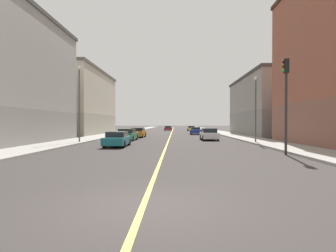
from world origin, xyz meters
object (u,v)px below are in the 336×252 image
car_maroon (168,128)px  car_green (127,135)px  car_teal (117,139)px  street_lamp_left_near (256,102)px  street_lamp_right_near (79,96)px  car_yellow (191,128)px  traffic_light_left_near (286,93)px  car_blue (195,131)px  car_orange (138,133)px  building_left_mid (271,106)px  car_white (209,134)px  building_right_midblock (76,103)px

car_maroon → car_green: bearing=-94.9°
car_teal → street_lamp_left_near: bearing=18.1°
car_maroon → street_lamp_right_near: bearing=-99.4°
street_lamp_left_near → street_lamp_right_near: street_lamp_right_near is taller
car_maroon → car_yellow: car_yellow is taller
traffic_light_left_near → car_blue: bearing=96.4°
street_lamp_right_near → car_blue: street_lamp_right_near is taller
car_teal → car_green: bearing=94.0°
car_blue → car_green: car_green is taller
car_orange → car_green: size_ratio=0.96×
street_lamp_left_near → car_green: street_lamp_left_near is taller
building_left_mid → car_blue: bearing=165.9°
car_white → car_orange: bearing=147.3°
car_teal → building_right_midblock: bearing=116.9°
car_teal → traffic_light_left_near: bearing=-25.8°
car_maroon → traffic_light_left_near: bearing=-80.8°
car_green → street_lamp_right_near: bearing=-132.7°
car_blue → car_white: (0.44, -16.20, 0.04)m
building_right_midblock → car_blue: bearing=3.1°
building_left_mid → traffic_light_left_near: 29.50m
street_lamp_right_near → car_green: bearing=47.3°
building_right_midblock → car_yellow: bearing=47.0°
car_white → car_teal: bearing=-134.4°
car_blue → street_lamp_right_near: bearing=-121.5°
car_orange → car_green: (-0.30, -6.92, -0.00)m
building_left_mid → car_blue: 13.24m
building_right_midblock → car_white: bearing=-35.2°
traffic_light_left_near → car_orange: traffic_light_left_near is taller
building_left_mid → car_green: size_ratio=4.58×
building_right_midblock → car_maroon: (15.37, 25.88, -4.96)m
street_lamp_left_near → car_orange: bearing=140.8°
traffic_light_left_near → building_right_midblock: bearing=129.0°
car_yellow → car_green: 40.14m
traffic_light_left_near → car_yellow: traffic_light_left_near is taller
car_orange → car_teal: bearing=-89.0°
building_left_mid → car_maroon: (-17.72, 27.83, -4.23)m
street_lamp_right_near → car_orange: (4.38, 11.33, -4.04)m
building_right_midblock → street_lamp_left_near: 32.37m
street_lamp_right_near → car_orange: size_ratio=1.72×
car_green → building_right_midblock: bearing=126.3°
building_left_mid → car_yellow: 27.81m
building_right_midblock → car_teal: (12.33, -24.28, -4.94)m
building_left_mid → car_white: size_ratio=5.15×
car_yellow → traffic_light_left_near: bearing=-86.8°
car_maroon → car_yellow: (6.04, -2.95, 0.01)m
car_white → car_teal: (-9.02, -9.20, -0.05)m
traffic_light_left_near → car_green: bearing=131.9°
car_green → traffic_light_left_near: bearing=-48.1°
car_yellow → car_teal: size_ratio=1.02×
street_lamp_right_near → car_green: size_ratio=1.65×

